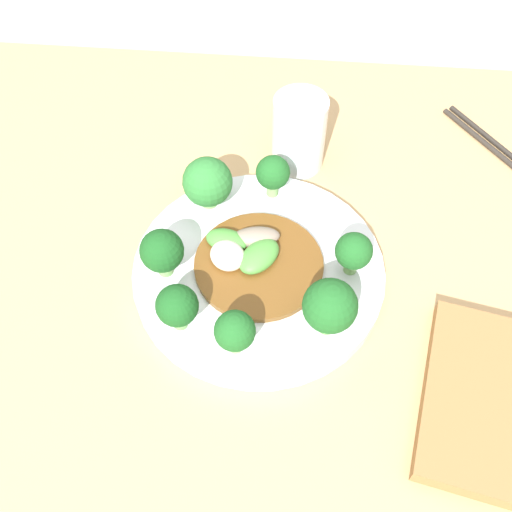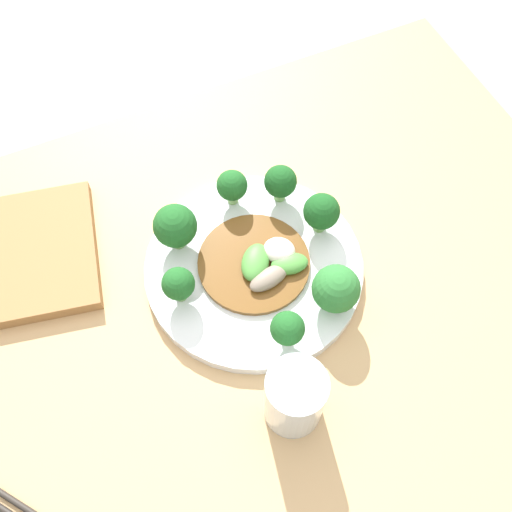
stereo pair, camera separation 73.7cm
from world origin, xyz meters
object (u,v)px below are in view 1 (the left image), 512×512
at_px(broccoli_northwest, 208,182).
at_px(broccoli_west, 162,251).
at_px(plate, 256,271).
at_px(broccoli_south, 235,331).
at_px(broccoli_north, 273,173).
at_px(stirfry_center, 249,257).
at_px(broccoli_southeast, 330,307).
at_px(drinking_glass, 299,133).
at_px(broccoli_east, 354,252).
at_px(broccoli_southwest, 177,306).

bearing_deg(broccoli_northwest, broccoli_west, -108.21).
height_order(plate, broccoli_south, broccoli_south).
height_order(plate, broccoli_north, broccoli_north).
bearing_deg(broccoli_south, stirfry_center, 88.14).
bearing_deg(broccoli_west, broccoli_southeast, -16.91).
bearing_deg(broccoli_north, broccoli_west, -130.86).
bearing_deg(broccoli_northwest, plate, -53.85).
xyz_separation_m(broccoli_northwest, broccoli_southeast, (0.14, -0.16, 0.00)).
height_order(broccoli_south, drinking_glass, drinking_glass).
bearing_deg(broccoli_east, broccoli_north, 131.72).
height_order(broccoli_southwest, stirfry_center, broccoli_southwest).
bearing_deg(broccoli_east, drinking_glass, 110.38).
relative_size(broccoli_north, drinking_glass, 0.57).
relative_size(stirfry_center, drinking_glass, 1.45).
distance_m(plate, broccoli_north, 0.12).
height_order(broccoli_south, broccoli_east, same).
distance_m(broccoli_southwest, broccoli_east, 0.20).
distance_m(broccoli_southeast, stirfry_center, 0.12).
bearing_deg(drinking_glass, stirfry_center, -104.16).
bearing_deg(broccoli_west, stirfry_center, 13.39).
distance_m(broccoli_northwest, broccoli_southeast, 0.22).
bearing_deg(broccoli_west, drinking_glass, 55.83).
distance_m(broccoli_west, stirfry_center, 0.10).
bearing_deg(broccoli_east, plate, -177.50).
xyz_separation_m(broccoli_northwest, broccoli_west, (-0.03, -0.10, 0.00)).
distance_m(broccoli_east, broccoli_southeast, 0.08).
relative_size(broccoli_northwest, broccoli_west, 1.06).
relative_size(plate, broccoli_northwest, 4.26).
relative_size(broccoli_southwest, broccoli_north, 1.04).
height_order(broccoli_west, broccoli_southeast, broccoli_southeast).
height_order(plate, broccoli_southwest, broccoli_southwest).
bearing_deg(broccoli_west, broccoli_north, 49.14).
bearing_deg(broccoli_west, plate, 8.92).
xyz_separation_m(broccoli_east, drinking_glass, (-0.07, 0.18, -0.00)).
bearing_deg(stirfry_center, broccoli_southeast, -40.93).
relative_size(broccoli_southwest, drinking_glass, 0.60).
bearing_deg(drinking_glass, broccoli_south, -99.61).
relative_size(plate, broccoli_southwest, 4.74).
bearing_deg(broccoli_northwest, broccoli_east, -26.43).
xyz_separation_m(broccoli_northwest, stirfry_center, (0.06, -0.08, -0.03)).
distance_m(broccoli_west, drinking_glass, 0.24).
bearing_deg(broccoli_south, broccoli_east, 42.73).
distance_m(plate, drinking_glass, 0.19).
relative_size(plate, broccoli_southeast, 4.02).
relative_size(broccoli_southeast, stirfry_center, 0.49).
bearing_deg(broccoli_southeast, stirfry_center, 139.07).
height_order(broccoli_south, broccoli_southwest, broccoli_southwest).
relative_size(broccoli_northwest, broccoli_southeast, 0.94).
bearing_deg(broccoli_north, broccoli_east, -48.28).
bearing_deg(broccoli_west, broccoli_northwest, 71.79).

